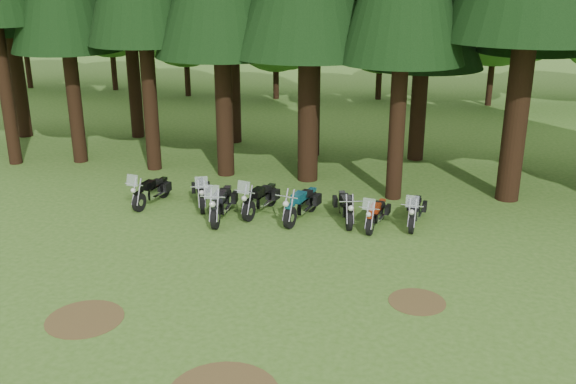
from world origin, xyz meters
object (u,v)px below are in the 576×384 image
motorcycle_0 (151,192)px  motorcycle_6 (376,215)px  motorcycle_4 (301,205)px  motorcycle_5 (345,208)px  motorcycle_3 (260,200)px  motorcycle_7 (415,212)px  motorcycle_2 (221,204)px  motorcycle_1 (201,193)px

motorcycle_0 → motorcycle_6: bearing=6.4°
motorcycle_4 → motorcycle_5: motorcycle_4 is taller
motorcycle_3 → motorcycle_7: 5.04m
motorcycle_4 → motorcycle_7: 3.61m
motorcycle_6 → motorcycle_2: bearing=-165.7°
motorcycle_5 → motorcycle_2: bearing=173.6°
motorcycle_0 → motorcycle_3: (3.87, -0.03, 0.02)m
motorcycle_4 → motorcycle_7: (3.60, 0.29, -0.05)m
motorcycle_2 → motorcycle_6: 4.95m
motorcycle_0 → motorcycle_2: motorcycle_2 is taller
motorcycle_0 → motorcycle_1: (1.73, 0.22, 0.00)m
motorcycle_0 → motorcycle_5: bearing=8.6°
motorcycle_3 → motorcycle_4: 1.46m
motorcycle_2 → motorcycle_4: 2.58m
motorcycle_4 → motorcycle_5: size_ratio=1.10×
motorcycle_6 → motorcycle_7: (1.18, 0.45, 0.02)m
motorcycle_3 → motorcycle_4: bearing=3.4°
motorcycle_3 → motorcycle_0: bearing=-167.3°
motorcycle_2 → motorcycle_3: size_ratio=1.08×
motorcycle_3 → motorcycle_4: (1.44, -0.25, 0.01)m
motorcycle_0 → motorcycle_2: 2.91m
motorcycle_0 → motorcycle_7: motorcycle_0 is taller
motorcycle_4 → motorcycle_5: (1.41, 0.16, -0.04)m
motorcycle_1 → motorcycle_6: (6.00, -0.64, -0.04)m
motorcycle_1 → motorcycle_2: bearing=-65.7°
motorcycle_0 → motorcycle_4: motorcycle_0 is taller
motorcycle_1 → motorcycle_2: (1.06, -1.03, 0.06)m
motorcycle_1 → motorcycle_4: size_ratio=0.92×
motorcycle_1 → motorcycle_4: motorcycle_1 is taller
motorcycle_3 → motorcycle_4: size_ratio=0.98×
motorcycle_0 → motorcycle_3: bearing=9.2°
motorcycle_0 → motorcycle_2: size_ratio=0.89×
motorcycle_5 → motorcycle_6: 1.05m
motorcycle_5 → motorcycle_7: 2.19m
motorcycle_6 → motorcycle_0: bearing=-173.3°
motorcycle_1 → motorcycle_6: bearing=-27.6°
motorcycle_4 → motorcycle_7: motorcycle_7 is taller
motorcycle_4 → motorcycle_6: motorcycle_6 is taller
motorcycle_3 → motorcycle_7: size_ratio=1.09×
motorcycle_5 → motorcycle_6: (1.01, -0.31, -0.02)m
motorcycle_3 → motorcycle_1: bearing=-173.5°
motorcycle_1 → motorcycle_2: motorcycle_2 is taller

